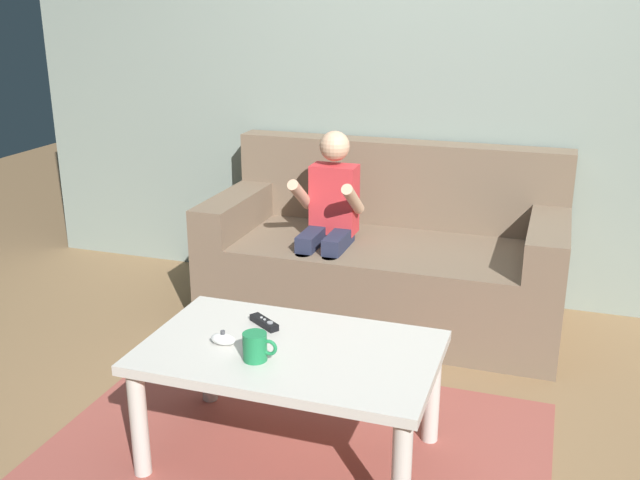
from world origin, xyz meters
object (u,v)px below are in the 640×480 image
(nunchuk_white, at_px, (223,339))
(coffee_mug, at_px, (256,347))
(couch, at_px, (385,260))
(game_remote_black_near_edge, at_px, (264,322))
(person_seated_on_couch, at_px, (329,218))
(coffee_table, at_px, (290,364))

(nunchuk_white, xyz_separation_m, coffee_mug, (0.15, -0.07, 0.03))
(couch, relative_size, game_remote_black_near_edge, 12.75)
(couch, xyz_separation_m, nunchuk_white, (-0.24, -1.36, 0.15))
(person_seated_on_couch, relative_size, nunchuk_white, 10.58)
(person_seated_on_couch, distance_m, coffee_table, 1.16)
(game_remote_black_near_edge, xyz_separation_m, coffee_mug, (0.08, -0.25, 0.04))
(coffee_table, xyz_separation_m, coffee_mug, (-0.07, -0.12, 0.11))
(person_seated_on_couch, distance_m, nunchuk_white, 1.18)
(couch, relative_size, coffee_table, 1.73)
(coffee_table, distance_m, coffee_mug, 0.18)
(game_remote_black_near_edge, bearing_deg, nunchuk_white, -112.02)
(game_remote_black_near_edge, relative_size, nunchuk_white, 1.50)
(couch, distance_m, coffee_table, 1.31)
(couch, xyz_separation_m, coffee_mug, (-0.09, -1.42, 0.18))
(person_seated_on_couch, height_order, game_remote_black_near_edge, person_seated_on_couch)
(nunchuk_white, height_order, coffee_mug, coffee_mug)
(game_remote_black_near_edge, distance_m, coffee_mug, 0.26)
(game_remote_black_near_edge, bearing_deg, person_seated_on_couch, 94.37)
(person_seated_on_couch, relative_size, coffee_table, 0.96)
(coffee_table, distance_m, nunchuk_white, 0.24)
(coffee_table, bearing_deg, coffee_mug, -122.01)
(person_seated_on_couch, bearing_deg, coffee_mug, -83.05)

